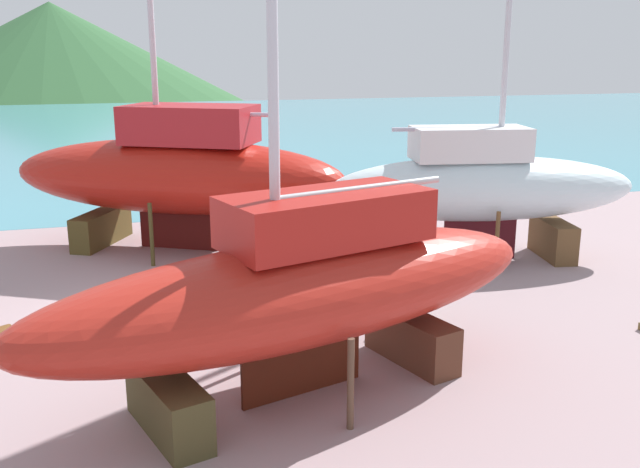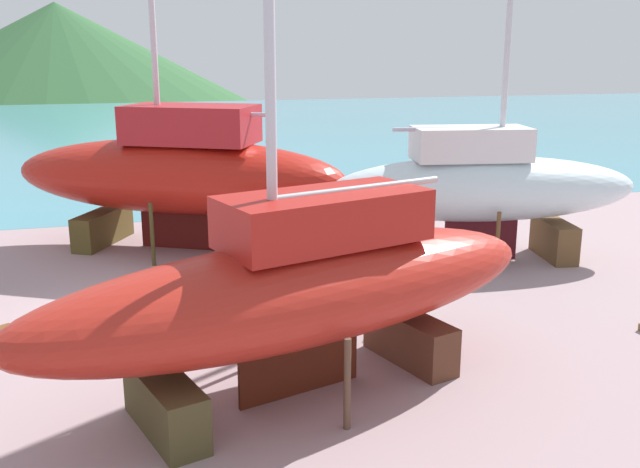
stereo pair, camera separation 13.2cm
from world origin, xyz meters
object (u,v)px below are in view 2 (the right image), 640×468
at_px(sailboat_far_slipway, 302,287).
at_px(sailboat_large_starboard, 482,186).
at_px(sailboat_mid_port, 178,172).
at_px(worker, 418,285).

bearing_deg(sailboat_far_slipway, sailboat_large_starboard, -153.02).
relative_size(sailboat_large_starboard, sailboat_far_slipway, 1.13).
bearing_deg(sailboat_large_starboard, sailboat_far_slipway, -126.44).
distance_m(sailboat_large_starboard, sailboat_mid_port, 9.22).
xyz_separation_m(sailboat_large_starboard, worker, (-3.76, -4.22, -1.35)).
bearing_deg(sailboat_large_starboard, worker, -122.12).
distance_m(sailboat_large_starboard, sailboat_far_slipway, 9.96).
xyz_separation_m(sailboat_large_starboard, sailboat_far_slipway, (-7.16, -6.91, -0.19)).
bearing_deg(worker, sailboat_large_starboard, -7.69).
height_order(sailboat_mid_port, worker, sailboat_mid_port).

